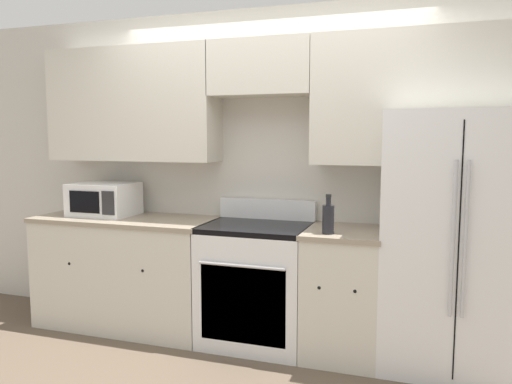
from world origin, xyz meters
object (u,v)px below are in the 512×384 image
at_px(refrigerator, 455,241).
at_px(microwave, 104,199).
at_px(bottle, 328,218).
at_px(oven_range, 257,283).

relative_size(refrigerator, microwave, 3.45).
bearing_deg(refrigerator, bottle, -164.33).
distance_m(microwave, bottle, 1.96).
xyz_separation_m(refrigerator, bottle, (-0.83, -0.23, 0.15)).
distance_m(refrigerator, microwave, 2.78).
distance_m(oven_range, microwave, 1.50).
bearing_deg(refrigerator, oven_range, -177.65).
xyz_separation_m(oven_range, bottle, (0.58, -0.17, 0.56)).
bearing_deg(bottle, microwave, 173.85).
height_order(microwave, bottle, bottle).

